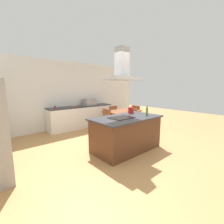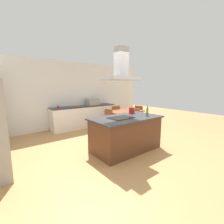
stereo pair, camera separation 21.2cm
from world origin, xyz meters
The scene contains 16 objects.
ground centered at (0.00, 1.50, 0.00)m, with size 16.00×16.00×0.00m, color tan.
wall_back centered at (0.00, 3.25, 1.35)m, with size 7.20×0.10×2.70m, color white.
kitchen_island centered at (0.00, 0.00, 0.45)m, with size 1.89×1.05×0.90m.
cooktop centered at (-0.19, 0.00, 0.91)m, with size 0.60×0.44×0.01m, color black.
tea_kettle centered at (0.54, 0.33, 0.99)m, with size 0.22×0.17×0.20m.
olive_oil_bottle centered at (0.56, -0.24, 1.02)m, with size 0.06×0.06×0.27m.
back_counter centered at (0.30, 2.88, 0.45)m, with size 2.77×0.62×0.90m.
countertop_microwave centered at (0.71, 2.88, 1.04)m, with size 0.50×0.38×0.28m, color #9E9993.
coffee_mug_red centered at (-0.79, 2.89, 0.95)m, with size 0.08×0.08×0.09m, color red.
cutting_board centered at (0.03, 2.93, 0.91)m, with size 0.34×0.24×0.02m, color #995B33.
dining_table centered at (1.37, 1.52, 0.67)m, with size 1.40×0.90×0.75m.
chair_facing_back_wall centered at (1.37, 2.19, 0.51)m, with size 0.42×0.42×0.89m.
chair_at_right_end centered at (2.29, 1.52, 0.51)m, with size 0.42×0.42×0.89m.
chair_facing_island centered at (1.37, 0.86, 0.51)m, with size 0.42×0.42×0.89m.
chair_at_left_end centered at (0.46, 1.52, 0.51)m, with size 0.42×0.42×0.89m.
range_hood centered at (-0.19, 0.00, 2.10)m, with size 0.90×0.55×0.78m.
Camera 2 is at (-2.76, -2.89, 1.69)m, focal length 24.70 mm.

